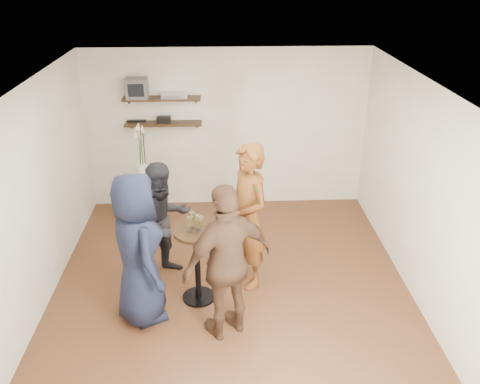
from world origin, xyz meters
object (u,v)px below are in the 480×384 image
at_px(side_table, 144,189).
at_px(drinks_table, 197,256).
at_px(radio, 164,119).
at_px(person_brown, 228,263).
at_px(person_plaid, 248,217).
at_px(crt_monitor, 137,88).
at_px(person_navy, 138,250).
at_px(person_dark, 164,221).
at_px(dvd_deck, 175,95).

relative_size(side_table, drinks_table, 0.61).
bearing_deg(radio, side_table, -133.09).
height_order(drinks_table, person_brown, person_brown).
bearing_deg(radio, drinks_table, -77.27).
bearing_deg(side_table, person_plaid, -50.25).
bearing_deg(crt_monitor, person_navy, -83.78).
height_order(crt_monitor, drinks_table, crt_monitor).
xyz_separation_m(crt_monitor, drinks_table, (0.95, -2.56, -1.40)).
distance_m(crt_monitor, person_brown, 3.60).
xyz_separation_m(radio, drinks_table, (0.58, -2.56, -0.90)).
relative_size(radio, side_table, 0.37).
distance_m(radio, side_table, 1.14).
xyz_separation_m(radio, side_table, (-0.34, -0.37, -1.03)).
distance_m(person_dark, person_navy, 0.89).
bearing_deg(dvd_deck, crt_monitor, 180.00).
relative_size(crt_monitor, side_table, 0.54).
xyz_separation_m(side_table, drinks_table, (0.92, -2.19, 0.12)).
distance_m(radio, person_brown, 3.36).
bearing_deg(person_dark, side_table, 68.49).
distance_m(side_table, person_plaid, 2.45).
height_order(dvd_deck, person_dark, dvd_deck).
height_order(person_plaid, person_dark, person_plaid).
distance_m(person_plaid, person_brown, 0.99).
height_order(crt_monitor, person_dark, crt_monitor).
bearing_deg(person_dark, person_brown, -93.93).
xyz_separation_m(side_table, person_plaid, (1.54, -1.85, 0.45)).
height_order(crt_monitor, radio, crt_monitor).
distance_m(side_table, person_brown, 3.11).
xyz_separation_m(dvd_deck, person_plaid, (1.01, -2.22, -0.95)).
relative_size(side_table, person_navy, 0.32).
distance_m(radio, person_plaid, 2.59).
distance_m(crt_monitor, drinks_table, 3.07).
bearing_deg(side_table, person_brown, -65.52).
height_order(person_dark, person_brown, person_brown).
height_order(dvd_deck, person_navy, dvd_deck).
xyz_separation_m(side_table, person_navy, (0.28, -2.50, 0.41)).
bearing_deg(person_navy, dvd_deck, -30.53).
height_order(crt_monitor, side_table, crt_monitor).
xyz_separation_m(drinks_table, person_navy, (-0.64, -0.30, 0.29)).
bearing_deg(crt_monitor, drinks_table, -69.61).
relative_size(person_plaid, person_navy, 1.05).
relative_size(person_plaid, person_brown, 1.04).
bearing_deg(person_navy, person_dark, -38.74).
xyz_separation_m(radio, person_brown, (0.93, -3.17, -0.61)).
height_order(side_table, person_brown, person_brown).
height_order(crt_monitor, person_plaid, crt_monitor).
xyz_separation_m(person_plaid, person_dark, (-1.06, 0.22, -0.16)).
relative_size(crt_monitor, dvd_deck, 0.80).
distance_m(person_navy, person_brown, 1.04).
distance_m(dvd_deck, person_brown, 3.40).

